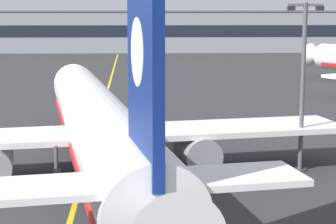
% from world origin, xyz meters
% --- Properties ---
extents(taxiway_centreline, '(3.76, 179.97, 0.01)m').
position_xyz_m(taxiway_centreline, '(0.00, 30.00, 0.00)').
color(taxiway_centreline, yellow).
rests_on(taxiway_centreline, ground).
extents(airliner_foreground, '(32.34, 41.31, 11.65)m').
position_xyz_m(airliner_foreground, '(1.36, 12.09, 3.37)').
color(airliner_foreground, white).
rests_on(airliner_foreground, ground).
extents(apron_lamp_post, '(2.24, 0.90, 10.69)m').
position_xyz_m(apron_lamp_post, '(14.22, 13.52, 5.63)').
color(apron_lamp_post, '#515156').
rests_on(apron_lamp_post, ground).
extents(safety_cone_by_nose_gear, '(0.44, 0.44, 0.55)m').
position_xyz_m(safety_cone_by_nose_gear, '(2.20, 28.64, 0.26)').
color(safety_cone_by_nose_gear, orange).
rests_on(safety_cone_by_nose_gear, ground).
extents(terminal_building, '(148.69, 12.40, 10.36)m').
position_xyz_m(terminal_building, '(-6.69, 130.27, 5.19)').
color(terminal_building, gray).
rests_on(terminal_building, ground).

